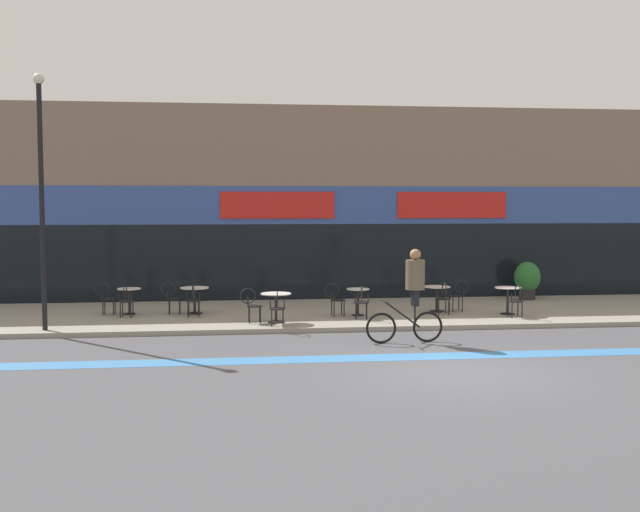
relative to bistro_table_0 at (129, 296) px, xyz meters
name	(u,v)px	position (x,y,z in m)	size (l,w,h in m)	color
ground_plane	(458,371)	(7.08, -7.36, -0.63)	(120.00, 120.00, 0.00)	#4C4C51
sidewalk_slab	(382,313)	(7.08, -0.11, -0.57)	(40.00, 5.50, 0.12)	gray
storefront_facade	(356,205)	(7.08, 4.61, 2.49)	(40.00, 4.06, 6.27)	#7F6656
bike_lane_stripe	(438,356)	(7.08, -5.95, -0.63)	(36.00, 0.70, 0.01)	#3D7AB7
bistro_table_0	(129,296)	(0.00, 0.00, 0.00)	(0.64, 0.64, 0.72)	black
bistro_table_1	(195,295)	(1.78, -0.11, 0.02)	(0.79, 0.79, 0.73)	black
bistro_table_2	(276,301)	(3.94, -1.87, 0.04)	(0.79, 0.79, 0.75)	black
bistro_table_3	(358,297)	(6.22, -0.98, 0.01)	(0.62, 0.62, 0.74)	black
bistro_table_4	(437,293)	(8.57, -0.50, 0.01)	(0.75, 0.75, 0.72)	black
bistro_table_5	(508,295)	(10.37, -1.21, 0.03)	(0.72, 0.72, 0.75)	black
cafe_chair_0_near	(126,299)	(-0.01, -0.63, 0.01)	(0.43, 0.59, 0.90)	black
cafe_chair_0_side	(106,296)	(-0.63, 0.00, 0.01)	(0.58, 0.40, 0.90)	black
cafe_chair_1_near	(193,298)	(1.78, -0.74, 0.01)	(0.41, 0.58, 0.90)	black
cafe_chair_1_side	(172,296)	(1.16, -0.11, 0.01)	(0.58, 0.41, 0.90)	black
cafe_chair_2_near	(277,306)	(3.94, -2.50, 0.01)	(0.42, 0.58, 0.90)	black
cafe_chair_2_side	(252,303)	(3.32, -1.88, 0.01)	(0.58, 0.42, 0.90)	black
cafe_chair_3_near	(361,300)	(6.22, -1.61, 0.01)	(0.45, 0.60, 0.90)	black
cafe_chair_3_side	(335,297)	(5.60, -0.99, 0.01)	(0.59, 0.44, 0.90)	black
cafe_chair_4_near	(443,296)	(8.57, -1.13, 0.01)	(0.40, 0.58, 0.90)	black
cafe_chair_4_side	(458,293)	(9.19, -0.50, 0.01)	(0.59, 0.42, 0.90)	black
cafe_chair_5_near	(516,299)	(10.37, -1.84, 0.01)	(0.40, 0.58, 0.90)	black
planter_pot	(527,279)	(12.14, 1.78, 0.13)	(0.82, 0.82, 1.20)	#232326
lamp_post	(41,186)	(-1.68, -2.39, 2.97)	(0.26, 0.26, 6.13)	black
cyclist_0	(412,289)	(6.90, -4.39, 0.60)	(1.81, 0.51, 2.15)	black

